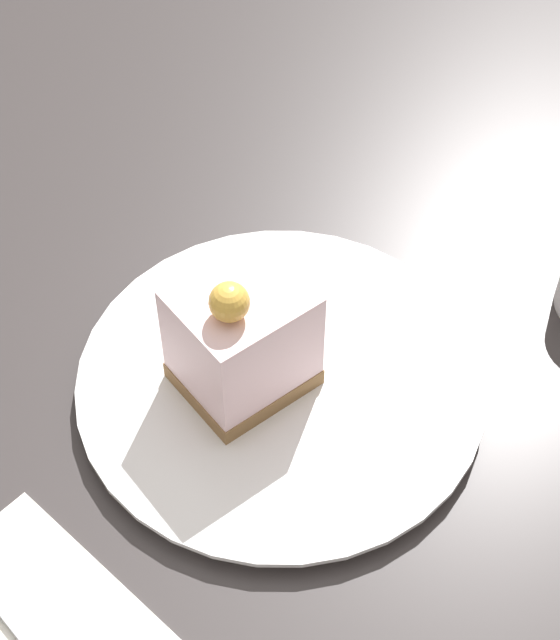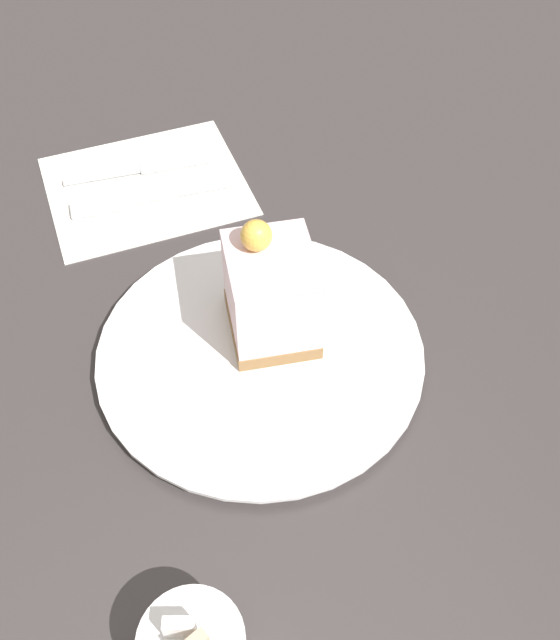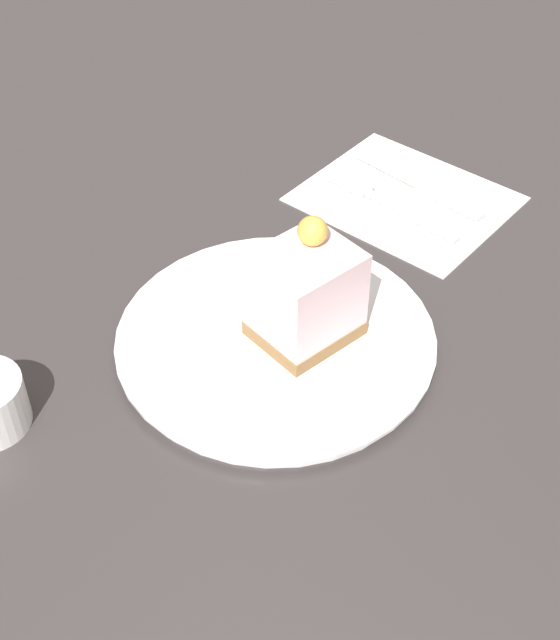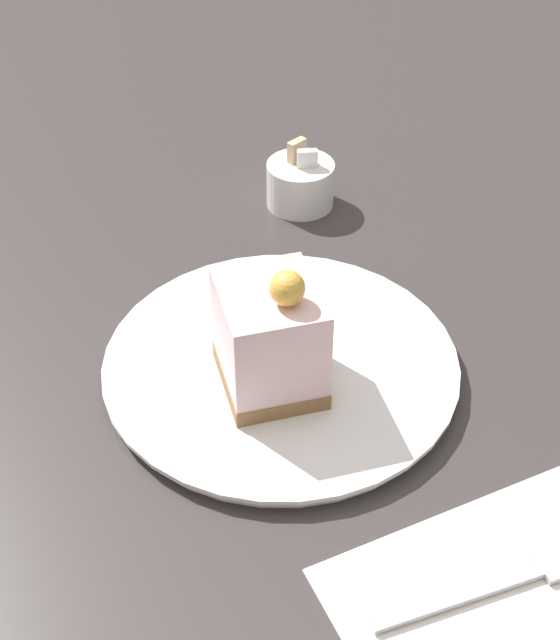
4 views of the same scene
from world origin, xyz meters
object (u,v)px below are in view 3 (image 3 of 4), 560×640
(cake_slice, at_px, (306,294))
(knife, at_px, (430,192))
(plate, at_px, (276,340))
(fork, at_px, (381,200))

(cake_slice, bearing_deg, knife, 17.92)
(plate, xyz_separation_m, cake_slice, (0.02, -0.02, 0.05))
(cake_slice, relative_size, fork, 0.67)
(knife, bearing_deg, fork, 150.94)
(fork, bearing_deg, plate, -162.26)
(cake_slice, xyz_separation_m, knife, (0.27, 0.03, -0.05))
(plate, distance_m, cake_slice, 0.06)
(cake_slice, distance_m, fork, 0.24)
(cake_slice, xyz_separation_m, fork, (0.22, 0.06, -0.05))
(fork, xyz_separation_m, knife, (0.04, -0.03, 0.00))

